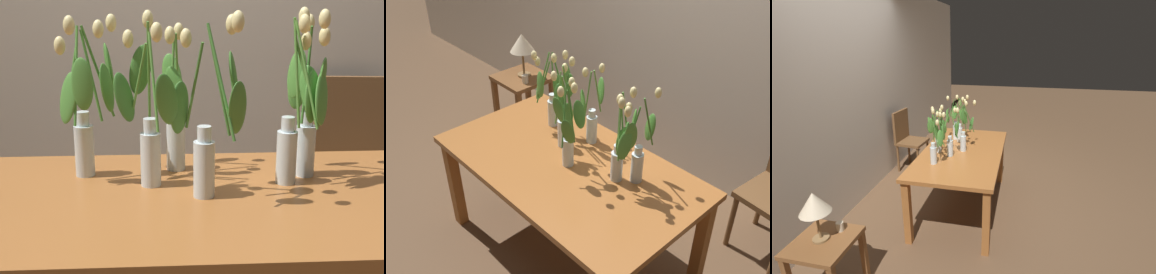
% 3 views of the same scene
% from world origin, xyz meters
% --- Properties ---
extents(ground_plane, '(18.00, 18.00, 0.00)m').
position_xyz_m(ground_plane, '(0.00, 0.00, 0.00)').
color(ground_plane, brown).
extents(room_wall_rear, '(9.00, 0.10, 2.70)m').
position_xyz_m(room_wall_rear, '(0.00, 1.35, 1.35)').
color(room_wall_rear, silver).
rests_on(room_wall_rear, ground).
extents(dining_table, '(1.60, 0.90, 0.74)m').
position_xyz_m(dining_table, '(0.00, 0.00, 0.65)').
color(dining_table, '#A3602D').
rests_on(dining_table, ground).
extents(tulip_vase_0, '(0.10, 0.25, 0.55)m').
position_xyz_m(tulip_vase_0, '(0.38, 0.18, 0.92)').
color(tulip_vase_0, silver).
rests_on(tulip_vase_0, dining_table).
extents(tulip_vase_1, '(0.11, 0.22, 0.52)m').
position_xyz_m(tulip_vase_1, '(-0.07, 0.27, 0.92)').
color(tulip_vase_1, silver).
rests_on(tulip_vase_1, dining_table).
extents(tulip_vase_2, '(0.16, 0.21, 0.58)m').
position_xyz_m(tulip_vase_2, '(0.34, 0.09, 0.98)').
color(tulip_vase_2, silver).
rests_on(tulip_vase_2, dining_table).
extents(tulip_vase_3, '(0.20, 0.23, 0.56)m').
position_xyz_m(tulip_vase_3, '(-0.37, 0.20, 0.97)').
color(tulip_vase_3, silver).
rests_on(tulip_vase_3, dining_table).
extents(tulip_vase_4, '(0.24, 0.23, 0.58)m').
position_xyz_m(tulip_vase_4, '(0.03, -0.01, 0.95)').
color(tulip_vase_4, silver).
rests_on(tulip_vase_4, dining_table).
extents(tulip_vase_5, '(0.24, 0.21, 0.57)m').
position_xyz_m(tulip_vase_5, '(-0.16, 0.11, 0.95)').
color(tulip_vase_5, silver).
rests_on(tulip_vase_5, dining_table).
extents(dining_chair, '(0.44, 0.44, 0.93)m').
position_xyz_m(dining_chair, '(0.90, 1.06, 0.52)').
color(dining_chair, brown).
rests_on(dining_chair, ground).
extents(side_table, '(0.44, 0.44, 0.55)m').
position_xyz_m(side_table, '(-1.46, 0.74, 0.43)').
color(side_table, brown).
rests_on(side_table, ground).
extents(table_lamp, '(0.22, 0.22, 0.40)m').
position_xyz_m(table_lamp, '(-1.46, 0.76, 0.86)').
color(table_lamp, olive).
rests_on(table_lamp, side_table).
extents(pillar_candle, '(0.06, 0.06, 0.07)m').
position_xyz_m(pillar_candle, '(-1.34, 0.68, 0.59)').
color(pillar_candle, beige).
rests_on(pillar_candle, side_table).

